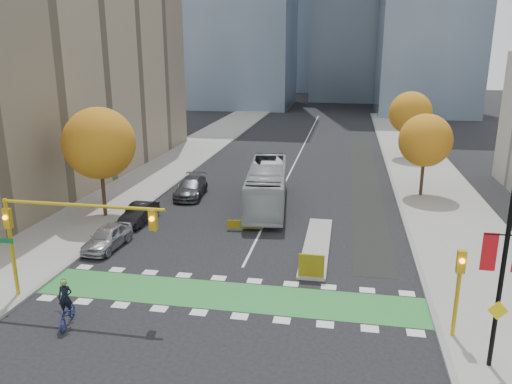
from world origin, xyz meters
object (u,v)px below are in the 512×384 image
at_px(tree_west, 99,143).
at_px(tree_east_near, 425,140).
at_px(tree_east_far, 410,113).
at_px(parked_car_b, 139,213).
at_px(hazard_board, 311,266).
at_px(traffic_signal_west, 56,225).
at_px(parked_car_c, 191,187).
at_px(traffic_signal_east, 459,281).
at_px(parked_car_a, 107,237).
at_px(banner_lamppost, 504,260).
at_px(bus, 267,186).
at_px(cyclist, 67,310).

distance_m(tree_west, tree_east_near, 26.01).
bearing_deg(tree_east_far, parked_car_b, -128.91).
relative_size(hazard_board, traffic_signal_west, 0.16).
bearing_deg(tree_east_near, parked_car_c, -169.72).
xyz_separation_m(traffic_signal_west, traffic_signal_east, (18.43, 0.00, -1.30)).
bearing_deg(tree_east_far, parked_car_a, -124.20).
distance_m(banner_lamppost, parked_car_c, 28.48).
xyz_separation_m(bus, parked_car_c, (-6.84, 1.62, -0.92)).
bearing_deg(tree_east_far, bus, -121.63).
relative_size(tree_east_near, bus, 0.58).
height_order(banner_lamppost, bus, banner_lamppost).
height_order(tree_west, tree_east_near, tree_west).
height_order(tree_east_near, tree_east_far, tree_east_far).
bearing_deg(tree_west, parked_car_a, -61.99).
bearing_deg(cyclist, bus, 60.03).
height_order(tree_east_near, traffic_signal_west, tree_east_near).
bearing_deg(hazard_board, traffic_signal_east, -35.92).
xyz_separation_m(parked_car_a, parked_car_c, (1.64, 12.13, 0.05)).
bearing_deg(tree_east_far, hazard_board, -104.12).
height_order(tree_west, parked_car_a, tree_west).
bearing_deg(cyclist, hazard_board, 19.90).
height_order(tree_west, parked_car_b, tree_west).
xyz_separation_m(cyclist, parked_car_a, (-2.46, 8.91, -0.02)).
xyz_separation_m(traffic_signal_west, bus, (7.42, 17.38, -2.33)).
relative_size(tree_east_near, parked_car_b, 1.69).
bearing_deg(parked_car_b, banner_lamppost, -32.09).
distance_m(traffic_signal_west, parked_car_c, 19.29).
height_order(banner_lamppost, parked_car_b, banner_lamppost).
bearing_deg(bus, traffic_signal_west, -119.33).
bearing_deg(parked_car_c, tree_east_far, 39.20).
bearing_deg(bus, parked_car_b, -153.23).
height_order(tree_west, traffic_signal_west, tree_west).
relative_size(hazard_board, bus, 0.11).
bearing_deg(hazard_board, parked_car_a, 170.57).
bearing_deg(parked_car_a, cyclist, -71.82).
bearing_deg(tree_east_near, bus, -157.71).
height_order(tree_east_far, parked_car_a, tree_east_far).
height_order(banner_lamppost, cyclist, banner_lamppost).
height_order(traffic_signal_east, banner_lamppost, banner_lamppost).
bearing_deg(parked_car_b, tree_east_far, 53.08).
bearing_deg(tree_west, parked_car_b, -12.04).
bearing_deg(tree_east_near, banner_lamppost, -91.17).
relative_size(traffic_signal_west, banner_lamppost, 1.03).
distance_m(traffic_signal_east, bus, 20.60).
relative_size(parked_car_a, parked_car_c, 0.79).
distance_m(tree_east_far, parked_car_b, 34.53).
xyz_separation_m(tree_east_far, banner_lamppost, (-1.00, -40.50, -0.63)).
relative_size(banner_lamppost, parked_car_c, 1.53).
xyz_separation_m(hazard_board, parked_car_b, (-13.00, 7.16, -0.11)).
distance_m(hazard_board, parked_car_a, 13.18).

